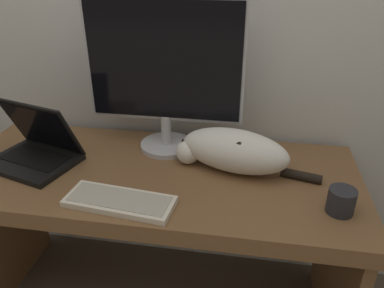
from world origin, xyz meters
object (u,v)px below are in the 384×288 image
at_px(external_keyboard, 120,201).
at_px(coffee_mug, 341,201).
at_px(monitor, 164,72).
at_px(cat, 233,150).
at_px(laptop, 36,150).

bearing_deg(external_keyboard, coffee_mug, 12.36).
xyz_separation_m(monitor, cat, (0.27, -0.13, -0.23)).
bearing_deg(monitor, laptop, -157.24).
height_order(monitor, laptop, monitor).
distance_m(monitor, laptop, 0.57).
relative_size(external_keyboard, cat, 0.68).
relative_size(laptop, coffee_mug, 4.30).
relative_size(monitor, laptop, 1.65).
bearing_deg(cat, coffee_mug, -15.77).
height_order(cat, coffee_mug, cat).
bearing_deg(laptop, monitor, 38.87).
xyz_separation_m(laptop, cat, (0.73, 0.06, 0.03)).
bearing_deg(monitor, external_keyboard, -98.72).
bearing_deg(coffee_mug, laptop, 172.94).
height_order(external_keyboard, cat, cat).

